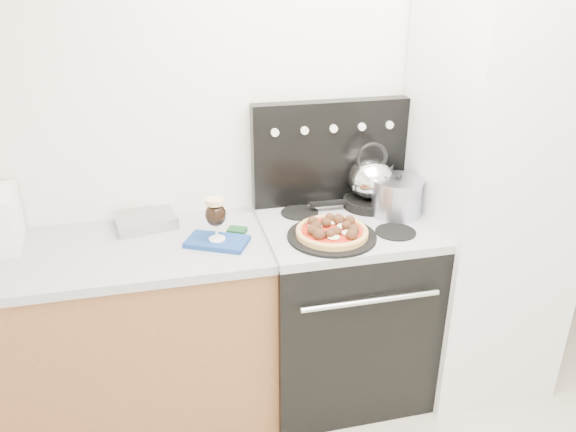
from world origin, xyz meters
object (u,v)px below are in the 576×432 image
object	(u,v)px
stove_body	(342,310)
beer_glass	(216,219)
stock_pot	(397,198)
skillet	(369,202)
fridge	(487,205)
pizza_pan	(332,236)
base_cabinet	(110,341)
pizza	(332,230)
tea_kettle	(371,175)
oven_mitt	(217,242)

from	to	relation	value
stove_body	beer_glass	size ratio (longest dim) A/B	4.57
stock_pot	skillet	bearing A→B (deg)	128.49
fridge	pizza_pan	distance (m)	0.82
pizza_pan	stock_pot	distance (m)	0.41
base_cabinet	fridge	world-z (taller)	fridge
pizza	stove_body	bearing A→B (deg)	50.30
pizza	stock_pot	xyz separation A→B (m)	(0.37, 0.17, 0.05)
base_cabinet	pizza_pan	size ratio (longest dim) A/B	3.74
fridge	pizza	distance (m)	0.82
stove_body	tea_kettle	bearing A→B (deg)	41.69
tea_kettle	stock_pot	world-z (taller)	tea_kettle
skillet	stock_pot	distance (m)	0.16
oven_mitt	tea_kettle	world-z (taller)	tea_kettle
stove_body	skillet	bearing A→B (deg)	41.69
fridge	beer_glass	size ratio (longest dim) A/B	9.86
fridge	stove_body	bearing A→B (deg)	177.95
pizza_pan	skillet	bearing A→B (deg)	45.41
stove_body	stock_pot	distance (m)	0.62
pizza	oven_mitt	bearing A→B (deg)	169.33
fridge	stock_pot	bearing A→B (deg)	172.22
base_cabinet	tea_kettle	xyz separation A→B (m)	(1.27, 0.12, 0.65)
stove_body	fridge	world-z (taller)	fridge
pizza_pan	beer_glass	bearing A→B (deg)	169.33
oven_mitt	tea_kettle	size ratio (longest dim) A/B	1.11
oven_mitt	tea_kettle	xyz separation A→B (m)	(0.76, 0.19, 0.17)
oven_mitt	skillet	xyz separation A→B (m)	(0.76, 0.19, 0.03)
stove_body	stock_pot	world-z (taller)	stock_pot
oven_mitt	pizza_pan	distance (m)	0.50
pizza	stock_pot	size ratio (longest dim) A/B	1.35
stove_body	stock_pot	size ratio (longest dim) A/B	3.81
oven_mitt	pizza	bearing A→B (deg)	-10.67
base_cabinet	fridge	distance (m)	1.88
base_cabinet	stove_body	distance (m)	1.11
fridge	stock_pot	xyz separation A→B (m)	(-0.44, 0.06, 0.05)
pizza	stock_pot	distance (m)	0.41
beer_glass	stock_pot	xyz separation A→B (m)	(0.85, 0.07, -0.01)
stove_body	oven_mitt	distance (m)	0.76
stove_body	pizza	size ratio (longest dim) A/B	2.82
beer_glass	pizza	size ratio (longest dim) A/B	0.62
skillet	tea_kettle	xyz separation A→B (m)	(0.00, 0.00, 0.14)
base_cabinet	stock_pot	bearing A→B (deg)	0.43
base_cabinet	pizza	size ratio (longest dim) A/B	4.65
oven_mitt	base_cabinet	bearing A→B (deg)	172.77
oven_mitt	pizza	distance (m)	0.50
beer_glass	pizza_pan	world-z (taller)	beer_glass
stove_body	skillet	world-z (taller)	skillet
oven_mitt	pizza_pan	bearing A→B (deg)	-10.67
tea_kettle	stock_pot	size ratio (longest dim) A/B	1.01
stock_pot	oven_mitt	bearing A→B (deg)	-174.99
pizza	skillet	world-z (taller)	pizza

